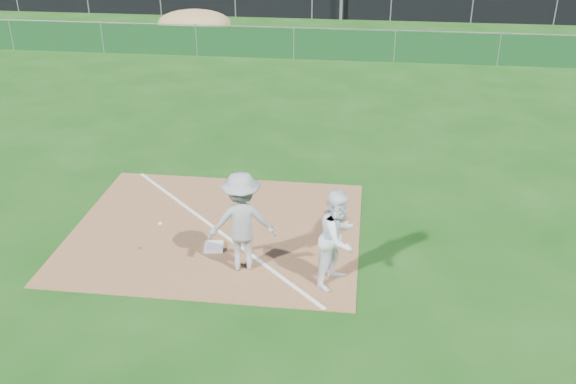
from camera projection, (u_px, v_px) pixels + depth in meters
The scene contains 10 objects.
ground at pixel (276, 97), 21.51m from camera, with size 90.00×90.00×0.00m, color #12400D.
infield_dirt at pixel (217, 230), 13.52m from camera, with size 6.00×5.00×0.02m, color brown.
foul_line at pixel (217, 229), 13.51m from camera, with size 0.08×7.00×0.01m, color white.
green_fence at pixel (294, 44), 25.68m from camera, with size 44.00×0.05×1.20m, color #0F3716.
dirt_mound at pixel (194, 23), 29.35m from camera, with size 3.38×2.60×1.17m, color #9A7E4A.
black_fence at pixel (312, 1), 32.65m from camera, with size 46.00×0.04×1.80m, color black.
parking_lot at pixel (320, 1), 37.48m from camera, with size 46.00×9.00×0.01m, color black.
first_base at pixel (214, 247), 12.82m from camera, with size 0.37×0.37×0.08m, color white.
play_at_first at pixel (242, 222), 11.82m from camera, with size 2.29×1.00×1.96m.
runner at pixel (338, 238), 11.42m from camera, with size 0.91×0.71×1.87m, color white.
Camera 1 is at (2.96, -10.46, 6.77)m, focal length 40.00 mm.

